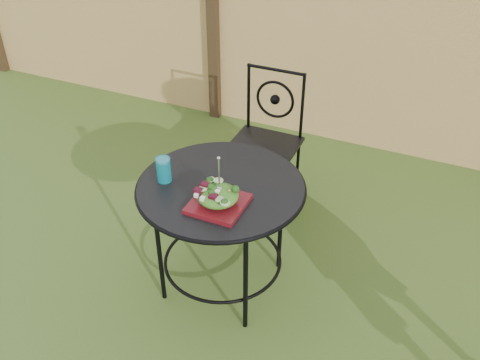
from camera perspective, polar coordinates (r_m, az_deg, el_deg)
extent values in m
plane|color=#2F4917|center=(3.11, 1.57, -15.27)|extent=(60.00, 60.00, 0.00)
cube|color=#F0C276|center=(4.37, 13.38, 14.18)|extent=(8.00, 0.05, 1.80)
cube|color=black|center=(4.71, -2.88, 17.17)|extent=(0.09, 0.09, 1.90)
cylinder|color=black|center=(2.87, -2.05, -0.67)|extent=(0.90, 0.90, 0.02)
torus|color=black|center=(2.88, -2.05, -0.77)|extent=(0.92, 0.92, 0.02)
torus|color=black|center=(3.21, -1.85, -8.44)|extent=(0.70, 0.70, 0.02)
cylinder|color=black|center=(3.21, 4.36, -4.55)|extent=(0.03, 0.03, 0.71)
cylinder|color=black|center=(3.37, -3.99, -2.24)|extent=(0.03, 0.03, 0.71)
cylinder|color=black|center=(3.03, -8.59, -7.69)|extent=(0.03, 0.03, 0.71)
cylinder|color=black|center=(2.84, 0.60, -10.71)|extent=(0.03, 0.03, 0.71)
cube|color=black|center=(3.72, 2.44, 3.52)|extent=(0.46, 0.46, 0.03)
cylinder|color=black|center=(3.66, 3.89, 11.64)|extent=(0.42, 0.02, 0.02)
torus|color=black|center=(3.76, 3.76, 8.56)|extent=(0.28, 0.02, 0.28)
cylinder|color=black|center=(3.76, -1.62, -0.30)|extent=(0.02, 0.02, 0.44)
cylinder|color=black|center=(3.63, 4.09, -1.78)|extent=(0.02, 0.02, 0.44)
cylinder|color=black|center=(4.06, 0.81, 2.68)|extent=(0.02, 0.02, 0.44)
cylinder|color=black|center=(3.94, 6.14, 1.40)|extent=(0.02, 0.02, 0.44)
cylinder|color=black|center=(3.83, 0.92, 8.85)|extent=(0.02, 0.02, 0.50)
cylinder|color=black|center=(3.71, 6.66, 7.68)|extent=(0.02, 0.02, 0.50)
cube|color=#4B0A11|center=(2.71, -2.35, -2.55)|extent=(0.27, 0.27, 0.02)
ellipsoid|color=#235614|center=(2.68, -2.37, -1.67)|extent=(0.21, 0.21, 0.08)
cylinder|color=silver|center=(2.60, -2.25, 0.57)|extent=(0.01, 0.01, 0.18)
cylinder|color=#0B7485|center=(2.89, -8.15, 1.11)|extent=(0.08, 0.08, 0.14)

